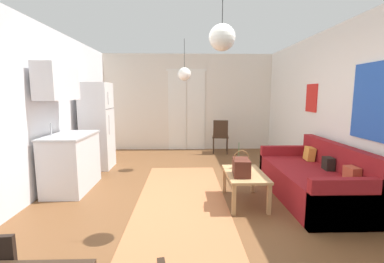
# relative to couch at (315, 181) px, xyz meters

# --- Properties ---
(ground_plane) EXTENTS (5.23, 8.12, 0.10)m
(ground_plane) POSITION_rel_couch_xyz_m (-1.85, -0.12, -0.32)
(ground_plane) COLOR brown
(wall_back) EXTENTS (4.83, 0.13, 2.65)m
(wall_back) POSITION_rel_couch_xyz_m (-1.85, 3.69, 1.04)
(wall_back) COLOR silver
(wall_back) RESTS_ON ground_plane
(wall_right) EXTENTS (0.12, 7.72, 2.65)m
(wall_right) POSITION_rel_couch_xyz_m (0.52, -0.12, 1.05)
(wall_right) COLOR white
(wall_right) RESTS_ON ground_plane
(wall_left) EXTENTS (0.12, 7.72, 2.65)m
(wall_left) POSITION_rel_couch_xyz_m (-4.22, -0.12, 1.05)
(wall_left) COLOR silver
(wall_left) RESTS_ON ground_plane
(area_rug) EXTENTS (1.29, 3.20, 0.01)m
(area_rug) POSITION_rel_couch_xyz_m (-2.00, 0.08, -0.27)
(area_rug) COLOR #B26B42
(area_rug) RESTS_ON ground_plane
(couch) EXTENTS (0.95, 1.97, 0.83)m
(couch) POSITION_rel_couch_xyz_m (0.00, 0.00, 0.00)
(couch) COLOR maroon
(couch) RESTS_ON ground_plane
(coffee_table) EXTENTS (0.54, 0.88, 0.44)m
(coffee_table) POSITION_rel_couch_xyz_m (-1.09, -0.11, 0.11)
(coffee_table) COLOR tan
(coffee_table) RESTS_ON ground_plane
(bamboo_vase) EXTENTS (0.08, 0.08, 0.40)m
(bamboo_vase) POSITION_rel_couch_xyz_m (-1.14, 0.14, 0.26)
(bamboo_vase) COLOR #2D2D33
(bamboo_vase) RESTS_ON coffee_table
(handbag) EXTENTS (0.25, 0.35, 0.36)m
(handbag) POSITION_rel_couch_xyz_m (-1.17, -0.23, 0.29)
(handbag) COLOR #512319
(handbag) RESTS_ON coffee_table
(refrigerator) EXTENTS (0.59, 0.62, 1.80)m
(refrigerator) POSITION_rel_couch_xyz_m (-3.79, 1.79, 0.62)
(refrigerator) COLOR white
(refrigerator) RESTS_ON ground_plane
(kitchen_counter) EXTENTS (0.62, 1.07, 2.02)m
(kitchen_counter) POSITION_rel_couch_xyz_m (-3.84, 0.51, 0.48)
(kitchen_counter) COLOR silver
(kitchen_counter) RESTS_ON ground_plane
(accent_chair) EXTENTS (0.47, 0.45, 0.89)m
(accent_chair) POSITION_rel_couch_xyz_m (-1.01, 3.08, 0.22)
(accent_chair) COLOR #382619
(accent_chair) RESTS_ON ground_plane
(pendant_lamp_near) EXTENTS (0.28, 0.28, 0.65)m
(pendant_lamp_near) POSITION_rel_couch_xyz_m (-1.56, -0.89, 1.87)
(pendant_lamp_near) COLOR black
(pendant_lamp_far) EXTENTS (0.27, 0.27, 0.82)m
(pendant_lamp_far) POSITION_rel_couch_xyz_m (-1.95, 1.69, 1.69)
(pendant_lamp_far) COLOR black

